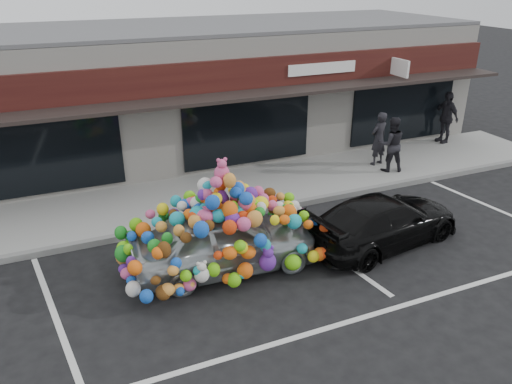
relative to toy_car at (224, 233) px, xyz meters
name	(u,v)px	position (x,y,z in m)	size (l,w,h in m)	color
ground	(214,280)	(-0.38, -0.36, -0.86)	(90.00, 90.00, 0.00)	black
shop_building	(131,94)	(-0.38, 8.08, 1.30)	(24.00, 7.20, 4.31)	white
sidewalk	(168,202)	(-0.38, 3.64, -0.78)	(26.00, 3.00, 0.15)	gray
kerb	(182,225)	(-0.38, 2.14, -0.78)	(26.00, 0.18, 0.16)	slate
parking_stripe_left	(53,311)	(-3.58, -0.16, -0.86)	(0.12, 4.40, 0.01)	silver
parking_stripe_mid	(324,248)	(2.42, -0.16, -0.86)	(0.12, 4.40, 0.01)	silver
parking_stripe_right	(495,209)	(7.82, -0.16, -0.86)	(0.12, 4.40, 0.01)	silver
lane_line	(355,320)	(1.62, -2.66, -0.86)	(14.00, 0.12, 0.01)	silver
toy_car	(224,233)	(0.00, 0.00, 0.00)	(2.96, 4.45, 2.53)	#A8ACB3
black_sedan	(383,221)	(3.81, -0.45, -0.26)	(4.10, 1.67, 1.19)	black
pedestrian_a	(379,139)	(6.61, 3.68, 0.16)	(0.64, 0.42, 1.74)	#232429
pedestrian_b	(391,144)	(6.63, 3.06, 0.16)	(0.85, 0.66, 1.74)	black
pedestrian_c	(446,117)	(10.23, 4.64, 0.23)	(0.46, 1.10, 1.88)	#29262C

